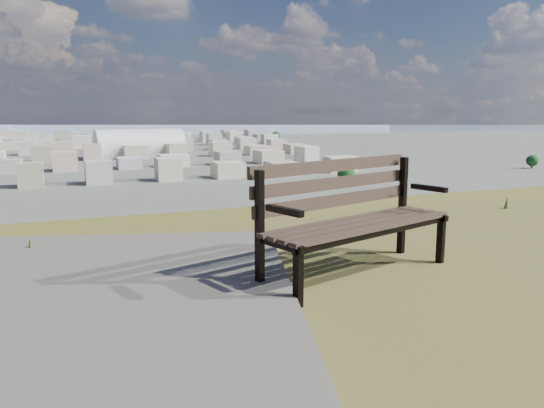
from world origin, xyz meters
name	(u,v)px	position (x,y,z in m)	size (l,w,h in m)	color
park_bench	(351,211)	(-1.29, 1.34, 25.55)	(1.95, 1.13, 0.98)	#3A2921
gravel_patch	(81,311)	(-3.51, 1.16, 25.04)	(3.00, 4.29, 0.09)	#635C56
arena	(140,148)	(40.13, 312.63, 4.92)	(51.33, 25.76, 20.89)	beige
city_blocks	(64,144)	(0.00, 394.44, 3.50)	(395.00, 361.00, 7.00)	silver
city_trees	(14,151)	(-26.39, 319.00, 4.83)	(406.52, 387.20, 9.98)	#301F18
bay_water	(60,128)	(0.00, 900.00, 0.00)	(2400.00, 700.00, 0.12)	#8EA2B4
far_hills	(30,111)	(-60.92, 1402.93, 25.47)	(2050.00, 340.00, 60.00)	#9097B3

